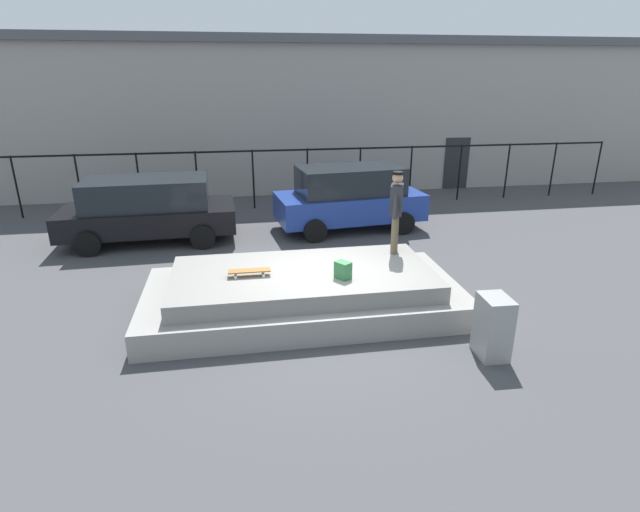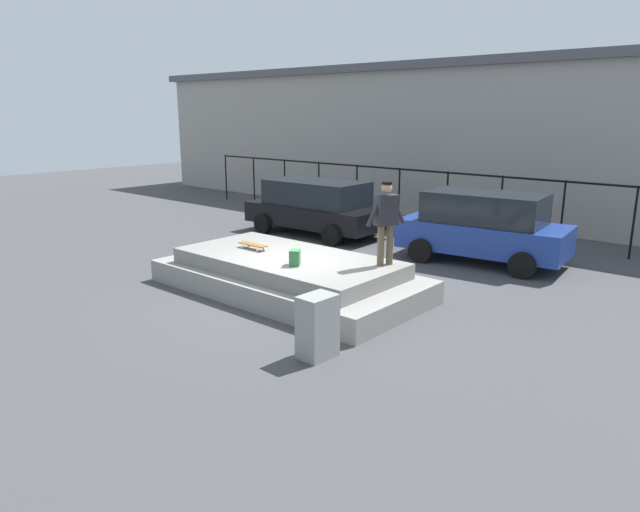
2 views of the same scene
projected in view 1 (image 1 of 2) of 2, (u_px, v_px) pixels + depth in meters
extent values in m
plane|color=#424244|center=(322.00, 312.00, 9.72)|extent=(60.00, 60.00, 0.00)
cube|color=gray|center=(303.00, 298.00, 9.74)|extent=(6.05, 2.98, 0.49)
cube|color=gray|center=(303.00, 279.00, 9.60)|extent=(4.96, 2.44, 0.33)
cylinder|color=brown|center=(394.00, 235.00, 10.31)|extent=(0.14, 0.14, 0.83)
cylinder|color=brown|center=(395.00, 232.00, 10.52)|extent=(0.14, 0.14, 0.83)
cube|color=#26262B|center=(397.00, 200.00, 10.17)|extent=(0.39, 0.52, 0.61)
cylinder|color=#26262B|center=(396.00, 204.00, 9.92)|extent=(0.22, 0.37, 0.59)
cylinder|color=#26262B|center=(397.00, 197.00, 10.43)|extent=(0.22, 0.37, 0.59)
sphere|color=tan|center=(398.00, 178.00, 10.01)|extent=(0.22, 0.22, 0.22)
cylinder|color=black|center=(398.00, 173.00, 9.98)|extent=(0.27, 0.27, 0.05)
cube|color=brown|center=(249.00, 271.00, 9.27)|extent=(0.79, 0.21, 0.02)
cylinder|color=silver|center=(264.00, 276.00, 9.24)|extent=(0.06, 0.03, 0.06)
cylinder|color=silver|center=(263.00, 272.00, 9.42)|extent=(0.06, 0.03, 0.06)
cylinder|color=silver|center=(236.00, 277.00, 9.16)|extent=(0.06, 0.03, 0.06)
cylinder|color=silver|center=(236.00, 273.00, 9.35)|extent=(0.06, 0.03, 0.06)
cube|color=#33723F|center=(343.00, 270.00, 9.15)|extent=(0.32, 0.34, 0.32)
cube|color=black|center=(150.00, 218.00, 13.66)|extent=(4.64, 2.12, 0.64)
cube|color=black|center=(146.00, 193.00, 13.42)|extent=(3.26, 1.84, 0.77)
cylinder|color=black|center=(104.00, 222.00, 14.44)|extent=(0.65, 0.24, 0.64)
cylinder|color=black|center=(88.00, 244.00, 12.58)|extent=(0.65, 0.24, 0.64)
cylinder|color=black|center=(204.00, 217.00, 14.97)|extent=(0.65, 0.24, 0.64)
cylinder|color=black|center=(203.00, 237.00, 13.11)|extent=(0.65, 0.24, 0.64)
cube|color=navy|center=(349.00, 206.00, 14.69)|extent=(4.40, 2.28, 0.75)
cube|color=black|center=(350.00, 180.00, 14.42)|extent=(3.12, 1.92, 0.77)
cylinder|color=black|center=(299.00, 213.00, 15.32)|extent=(0.66, 0.29, 0.64)
cylinder|color=black|center=(315.00, 231.00, 13.64)|extent=(0.66, 0.29, 0.64)
cylinder|color=black|center=(378.00, 207.00, 16.00)|extent=(0.66, 0.29, 0.64)
cylinder|color=black|center=(403.00, 223.00, 14.31)|extent=(0.66, 0.29, 0.64)
cube|color=gray|center=(493.00, 327.00, 8.05)|extent=(0.46, 0.62, 1.04)
cylinder|color=black|center=(17.00, 187.00, 15.67)|extent=(0.06, 0.06, 1.98)
cylinder|color=black|center=(79.00, 185.00, 15.96)|extent=(0.06, 0.06, 1.98)
cylinder|color=black|center=(139.00, 183.00, 16.26)|extent=(0.06, 0.06, 1.98)
cylinder|color=black|center=(197.00, 181.00, 16.55)|extent=(0.06, 0.06, 1.98)
cylinder|color=black|center=(253.00, 180.00, 16.84)|extent=(0.06, 0.06, 1.98)
cylinder|color=black|center=(308.00, 178.00, 17.13)|extent=(0.06, 0.06, 1.98)
cylinder|color=black|center=(360.00, 176.00, 17.42)|extent=(0.06, 0.06, 1.98)
cylinder|color=black|center=(410.00, 174.00, 17.72)|extent=(0.06, 0.06, 1.98)
cylinder|color=black|center=(459.00, 173.00, 18.01)|extent=(0.06, 0.06, 1.98)
cylinder|color=black|center=(507.00, 171.00, 18.30)|extent=(0.06, 0.06, 1.98)
cylinder|color=black|center=(553.00, 169.00, 18.59)|extent=(0.06, 0.06, 1.98)
cylinder|color=black|center=(597.00, 168.00, 18.88)|extent=(0.06, 0.06, 1.98)
cube|color=black|center=(280.00, 150.00, 16.66)|extent=(24.00, 0.04, 0.06)
cube|color=gray|center=(267.00, 114.00, 21.77)|extent=(35.79, 7.92, 5.36)
cube|color=#4C4C51|center=(264.00, 44.00, 20.79)|extent=(36.51, 8.31, 0.30)
cube|color=#262628|center=(456.00, 163.00, 19.81)|extent=(1.00, 0.06, 2.00)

